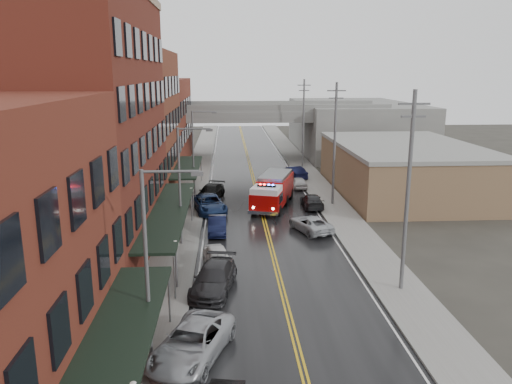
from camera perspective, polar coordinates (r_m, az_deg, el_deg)
name	(u,v)px	position (r m, az deg, el deg)	size (l,w,h in m)	color
road	(264,221)	(44.54, 0.94, -3.29)	(11.00, 160.00, 0.02)	black
sidewalk_left	(182,221)	(44.58, -8.47, -3.34)	(3.00, 160.00, 0.15)	slate
sidewalk_right	(345,219)	(45.64, 10.13, -3.01)	(3.00, 160.00, 0.15)	slate
curb_left	(201,221)	(44.46, -6.35, -3.32)	(0.30, 160.00, 0.15)	gray
curb_right	(327,219)	(45.28, 8.10, -3.06)	(0.30, 160.00, 0.15)	gray
brick_building_b	(82,130)	(37.10, -19.22, 6.74)	(9.00, 20.00, 18.00)	#552316
brick_building_c	(130,125)	(54.21, -14.18, 7.41)	(9.00, 15.00, 15.00)	brown
brick_building_far	(154,123)	(71.55, -11.56, 7.74)	(9.00, 20.00, 12.00)	maroon
tan_building	(403,170)	(56.88, 16.47, 2.44)	(14.00, 22.00, 5.00)	brown
right_far_block	(354,127)	(85.66, 11.08, 7.34)	(18.00, 30.00, 8.00)	slate
awning_0	(113,353)	(19.72, -16.05, -17.28)	(2.60, 16.00, 3.09)	black
awning_1	(170,211)	(37.11, -9.83, -2.17)	(2.60, 18.00, 3.09)	black
awning_2	(187,167)	(54.09, -7.84, 2.85)	(2.60, 13.00, 3.09)	black
globe_lamp_1	(176,253)	(30.57, -9.16, -6.93)	(0.44, 0.44, 3.12)	#59595B
globe_lamp_2	(191,197)	(43.92, -7.40, -0.54)	(0.44, 0.44, 3.12)	#59595B
street_lamp_0	(152,256)	(22.16, -11.82, -7.19)	(2.64, 0.22, 9.00)	#59595B
street_lamp_1	(183,179)	(37.46, -8.37, 1.49)	(2.64, 0.22, 9.00)	#59595B
street_lamp_2	(195,147)	(53.17, -6.94, 5.10)	(2.64, 0.22, 9.00)	#59595B
utility_pole_0	(408,189)	(30.15, 16.98, 0.28)	(1.80, 0.24, 12.00)	#59595B
utility_pole_1	(335,142)	(49.08, 8.98, 5.65)	(1.80, 0.24, 12.00)	#59595B
utility_pole_2	(303,122)	(68.62, 5.44, 7.97)	(1.80, 0.24, 12.00)	#59595B
overpass	(248,120)	(74.89, -0.90, 8.25)	(40.00, 10.00, 7.50)	slate
fire_truck	(273,190)	(48.63, 1.93, 0.19)	(5.28, 8.93, 3.11)	#980807
parked_car_left_2	(192,343)	(24.14, -7.31, -16.73)	(2.63, 5.70, 1.58)	#A4A6AB
parked_car_left_3	(214,278)	(30.65, -4.84, -9.80)	(2.23, 5.48, 1.59)	#262628
parked_car_left_4	(218,258)	(33.91, -4.38, -7.57)	(1.70, 4.24, 1.44)	silver
parked_car_left_5	(217,225)	(41.08, -4.44, -3.80)	(1.46, 4.19, 1.38)	black
parked_car_left_6	(209,204)	(47.31, -5.40, -1.35)	(2.65, 5.75, 1.60)	#14244B
parked_car_left_7	(211,192)	(52.10, -5.22, -0.01)	(2.10, 5.16, 1.50)	black
parked_car_right_0	(310,224)	(41.68, 6.23, -3.63)	(2.20, 4.77, 1.33)	#ADB1B6
parked_car_right_1	(312,201)	(48.98, 6.42, -1.02)	(1.85, 4.56, 1.32)	#242527
parked_car_right_2	(298,182)	(57.01, 4.85, 1.09)	(1.56, 3.88, 1.32)	silver
parked_car_right_3	(293,172)	(62.05, 4.27, 2.25)	(1.67, 4.78, 1.58)	#0E1234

